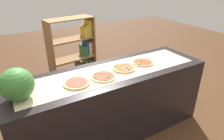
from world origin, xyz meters
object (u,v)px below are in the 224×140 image
pizza_spinach_1 (103,76)px  watermelon (17,84)px  pizza_spinach_3 (143,62)px  pizza_plain_0 (77,83)px  pizza_spinach_2 (123,68)px  bookshelf (79,61)px

pizza_spinach_1 → watermelon: size_ratio=0.94×
watermelon → pizza_spinach_3: bearing=2.9°
watermelon → pizza_plain_0: bearing=-0.6°
pizza_spinach_2 → watermelon: size_ratio=0.91×
watermelon → bookshelf: bearing=50.1°
pizza_plain_0 → pizza_spinach_3: 0.92m
pizza_spinach_1 → pizza_spinach_2: bearing=12.2°
pizza_plain_0 → bookshelf: bookshelf is taller
pizza_spinach_1 → bookshelf: size_ratio=0.21×
pizza_spinach_2 → bookshelf: (-0.13, 1.17, -0.31)m
pizza_spinach_3 → watermelon: bearing=-177.1°
pizza_plain_0 → pizza_spinach_1: bearing=-1.7°
pizza_spinach_1 → pizza_spinach_3: bearing=8.3°
pizza_spinach_1 → watermelon: watermelon is taller
bookshelf → pizza_spinach_3: bearing=-69.3°
pizza_spinach_3 → watermelon: size_ratio=0.89×
pizza_plain_0 → pizza_spinach_3: pizza_spinach_3 is taller
pizza_plain_0 → bookshelf: size_ratio=0.21×
pizza_spinach_1 → bookshelf: bookshelf is taller
pizza_spinach_2 → pizza_spinach_3: size_ratio=1.02×
pizza_spinach_1 → bookshelf: (0.18, 1.24, -0.31)m
pizza_spinach_3 → watermelon: watermelon is taller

